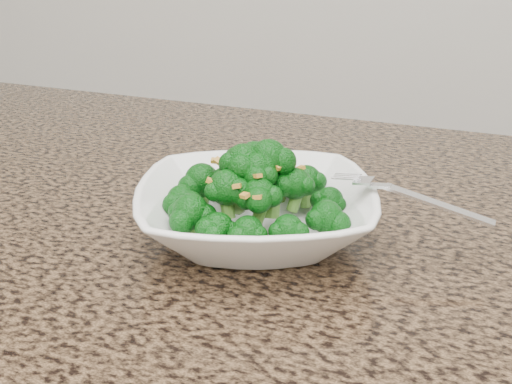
% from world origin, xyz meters
% --- Properties ---
extents(granite_counter, '(1.64, 1.04, 0.03)m').
position_xyz_m(granite_counter, '(0.00, 0.30, 0.89)').
color(granite_counter, brown).
rests_on(granite_counter, cabinet).
extents(bowl, '(0.31, 0.31, 0.06)m').
position_xyz_m(bowl, '(0.03, 0.34, 0.93)').
color(bowl, white).
rests_on(bowl, granite_counter).
extents(broccoli_pile, '(0.20, 0.20, 0.06)m').
position_xyz_m(broccoli_pile, '(0.03, 0.34, 0.99)').
color(broccoli_pile, '#09500C').
rests_on(broccoli_pile, bowl).
extents(garlic_topping, '(0.12, 0.12, 0.01)m').
position_xyz_m(garlic_topping, '(0.03, 0.34, 1.02)').
color(garlic_topping, gold).
rests_on(garlic_topping, broccoli_pile).
extents(fork, '(0.17, 0.03, 0.01)m').
position_xyz_m(fork, '(0.15, 0.37, 0.96)').
color(fork, silver).
rests_on(fork, bowl).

